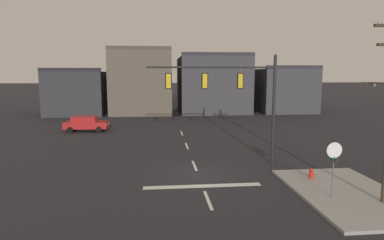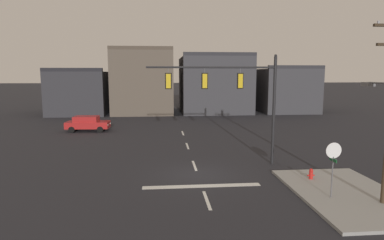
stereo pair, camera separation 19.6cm
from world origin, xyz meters
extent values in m
plane|color=#232328|center=(0.00, 0.00, 0.00)|extent=(400.00, 400.00, 0.00)
cube|color=gray|center=(7.07, -4.00, 0.07)|extent=(5.00, 8.00, 0.15)
cube|color=silver|center=(0.00, -2.00, 0.00)|extent=(6.40, 0.50, 0.01)
cube|color=silver|center=(0.00, -4.00, 0.00)|extent=(0.16, 2.40, 0.01)
cube|color=silver|center=(0.00, 2.00, 0.00)|extent=(0.16, 2.40, 0.01)
cube|color=silver|center=(0.00, 8.00, 0.00)|extent=(0.16, 2.40, 0.01)
cube|color=silver|center=(0.00, 14.00, 0.00)|extent=(0.16, 2.40, 0.01)
cylinder|color=black|center=(5.25, 1.94, 3.56)|extent=(0.20, 0.20, 7.13)
cylinder|color=black|center=(1.10, 1.90, 6.43)|extent=(8.31, 0.20, 0.12)
sphere|color=black|center=(5.25, 1.94, 7.18)|extent=(0.18, 0.18, 0.18)
cylinder|color=#56565B|center=(2.94, 1.92, 6.20)|extent=(0.03, 0.03, 0.35)
cube|color=gold|center=(2.94, 1.92, 5.57)|extent=(0.30, 0.24, 0.90)
sphere|color=green|center=(2.94, 2.05, 5.85)|extent=(0.20, 0.20, 0.20)
sphere|color=#2D2314|center=(2.94, 2.05, 5.57)|extent=(0.20, 0.20, 0.20)
sphere|color=black|center=(2.94, 2.05, 5.29)|extent=(0.20, 0.20, 0.20)
cube|color=black|center=(2.94, 1.90, 5.57)|extent=(0.42, 0.03, 1.02)
cylinder|color=#56565B|center=(0.63, 1.90, 6.20)|extent=(0.03, 0.03, 0.35)
cube|color=gold|center=(0.63, 1.90, 5.57)|extent=(0.30, 0.24, 0.90)
sphere|color=green|center=(0.63, 2.03, 5.85)|extent=(0.20, 0.20, 0.20)
sphere|color=#2D2314|center=(0.63, 2.03, 5.57)|extent=(0.20, 0.20, 0.20)
sphere|color=black|center=(0.63, 2.03, 5.29)|extent=(0.20, 0.20, 0.20)
cube|color=black|center=(0.63, 1.88, 5.57)|extent=(0.42, 0.03, 1.02)
cylinder|color=#56565B|center=(-1.67, 1.87, 6.20)|extent=(0.03, 0.03, 0.35)
cube|color=gold|center=(-1.67, 1.87, 5.57)|extent=(0.30, 0.24, 0.90)
sphere|color=green|center=(-1.67, 2.00, 5.85)|extent=(0.20, 0.20, 0.20)
sphere|color=#2D2314|center=(-1.67, 2.00, 5.57)|extent=(0.20, 0.20, 0.20)
sphere|color=black|center=(-1.67, 2.00, 5.29)|extent=(0.20, 0.20, 0.20)
cube|color=black|center=(-1.67, 1.85, 5.57)|extent=(0.42, 0.03, 1.02)
cylinder|color=#56565B|center=(5.93, -4.57, 1.07)|extent=(0.06, 0.06, 2.15)
cylinder|color=white|center=(5.93, -4.57, 2.45)|extent=(0.76, 0.03, 0.76)
cylinder|color=#B21414|center=(5.93, -4.55, 2.45)|extent=(0.68, 0.03, 0.68)
cube|color=#19592D|center=(5.93, -4.57, 2.00)|extent=(0.02, 0.64, 0.16)
cube|color=#A81E1E|center=(-9.88, 16.06, 0.70)|extent=(4.48, 2.01, 0.70)
cube|color=#A81E1E|center=(-10.03, 16.07, 1.33)|extent=(2.54, 1.71, 0.56)
cube|color=#2D3842|center=(-9.27, 16.03, 1.31)|extent=(0.32, 1.53, 0.47)
cube|color=#2D3842|center=(-11.20, 16.12, 1.31)|extent=(0.29, 1.53, 0.46)
cylinder|color=black|center=(-8.39, 16.84, 0.32)|extent=(0.65, 0.25, 0.64)
cylinder|color=black|center=(-8.47, 15.14, 0.32)|extent=(0.65, 0.25, 0.64)
cylinder|color=black|center=(-11.29, 16.98, 0.32)|extent=(0.65, 0.25, 0.64)
cylinder|color=black|center=(-11.37, 15.28, 0.32)|extent=(0.65, 0.25, 0.64)
sphere|color=silver|center=(-7.68, 16.53, 0.75)|extent=(0.16, 0.16, 0.16)
sphere|color=silver|center=(-7.73, 15.38, 0.75)|extent=(0.16, 0.16, 0.16)
cube|color=maroon|center=(-12.06, 16.16, 0.78)|extent=(0.10, 1.37, 0.12)
cylinder|color=#56565B|center=(7.99, -4.53, 5.60)|extent=(0.08, 1.76, 0.08)
cube|color=slate|center=(7.99, -3.65, 5.52)|extent=(0.36, 0.64, 0.20)
cylinder|color=gray|center=(7.09, -5.41, 8.19)|extent=(0.10, 0.10, 0.12)
cylinder|color=red|center=(6.22, -1.79, 0.33)|extent=(0.22, 0.22, 0.55)
cylinder|color=red|center=(6.22, -1.79, 0.05)|extent=(0.30, 0.30, 0.10)
sphere|color=red|center=(6.22, -1.79, 0.65)|extent=(0.20, 0.20, 0.20)
cylinder|color=red|center=(6.07, -1.79, 0.35)|extent=(0.10, 0.08, 0.08)
cylinder|color=red|center=(6.37, -1.79, 0.35)|extent=(0.10, 0.08, 0.08)
cube|color=#2D2D33|center=(-14.32, 33.16, 3.16)|extent=(8.22, 11.22, 6.32)
cube|color=black|center=(-14.32, 27.85, 6.57)|extent=(8.22, 0.60, 0.50)
cube|color=brown|center=(-4.90, 32.61, 4.66)|extent=(8.98, 10.12, 9.32)
cube|color=#493F35|center=(-4.90, 27.85, 9.57)|extent=(8.98, 0.60, 0.50)
cube|color=#38383D|center=(6.25, 33.58, 4.27)|extent=(10.50, 12.07, 8.55)
cube|color=#2B2B30|center=(6.25, 27.85, 8.80)|extent=(10.50, 0.60, 0.50)
cube|color=#38383D|center=(17.55, 33.32, 3.37)|extent=(8.41, 11.54, 6.74)
cube|color=#2B2B30|center=(17.55, 27.85, 6.99)|extent=(8.41, 0.60, 0.50)
camera|label=1|loc=(-2.30, -18.95, 6.03)|focal=30.74mm
camera|label=2|loc=(-2.11, -18.97, 6.03)|focal=30.74mm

